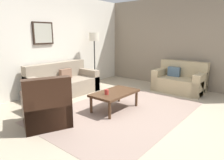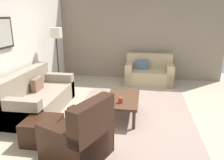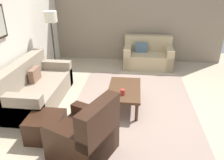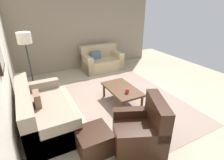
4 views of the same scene
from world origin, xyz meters
The scene contains 10 objects.
ground_plane centered at (0.00, 0.00, 0.00)m, with size 8.00×8.00×0.00m, color tan.
stone_feature_panel centered at (3.00, 0.00, 1.40)m, with size 0.12×5.20×2.80m, color gray.
area_rug centered at (0.00, 0.00, 0.00)m, with size 3.52×2.47×0.01m, color gray.
couch_main centered at (0.02, 2.09, 0.30)m, with size 1.92×0.91×0.88m.
couch_loveseat centered at (2.46, -0.35, 0.30)m, with size 0.85×1.40×0.88m.
armchair_leather centered at (-1.42, 0.65, 0.31)m, with size 1.05×1.05×0.95m.
ottoman centered at (-1.09, 1.41, 0.20)m, with size 0.56×0.56×0.40m, color black.
coffee_table centered at (0.03, 0.19, 0.36)m, with size 1.10×0.64×0.41m.
cup centered at (-0.23, 0.21, 0.46)m, with size 0.09×0.09×0.11m, color #B2332D.
lamp_standing centered at (1.34, 2.09, 1.41)m, with size 0.32×0.32×1.71m.
Camera 4 is at (-3.26, 2.20, 2.38)m, focal length 28.22 mm.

